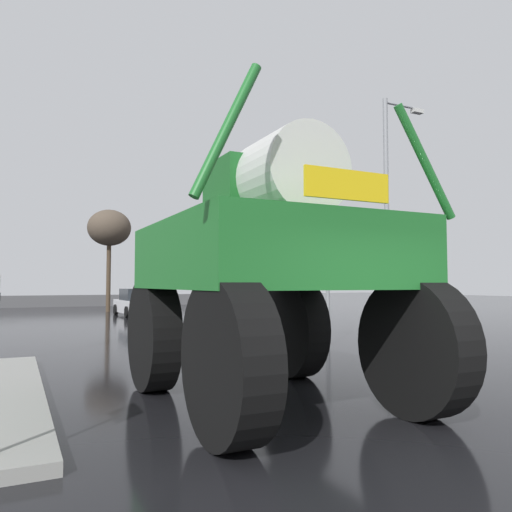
% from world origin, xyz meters
% --- Properties ---
extents(ground_plane, '(120.00, 120.00, 0.00)m').
position_xyz_m(ground_plane, '(0.00, 18.00, 0.00)').
color(ground_plane, black).
extents(median_island, '(1.17, 7.38, 0.15)m').
position_xyz_m(median_island, '(-4.18, 5.74, 0.07)').
color(median_island, gray).
rests_on(median_island, ground).
extents(oversize_sprayer, '(3.88, 5.15, 4.31)m').
position_xyz_m(oversize_sprayer, '(-0.53, 3.76, 2.04)').
color(oversize_sprayer, black).
rests_on(oversize_sprayer, ground).
extents(sedan_ahead, '(2.00, 4.16, 1.52)m').
position_xyz_m(sedan_ahead, '(2.12, 25.04, 0.71)').
color(sedan_ahead, silver).
rests_on(sedan_ahead, ground).
extents(traffic_signal_near_right, '(0.24, 0.54, 3.59)m').
position_xyz_m(traffic_signal_near_right, '(4.13, 9.23, 2.62)').
color(traffic_signal_near_right, gray).
rests_on(traffic_signal_near_right, ground).
extents(streetlight_near_right, '(1.98, 0.24, 8.99)m').
position_xyz_m(streetlight_near_right, '(8.85, 11.78, 4.96)').
color(streetlight_near_right, gray).
rests_on(streetlight_near_right, ground).
extents(bare_tree_right, '(3.65, 3.65, 7.04)m').
position_xyz_m(bare_tree_right, '(10.06, 23.46, 5.46)').
color(bare_tree_right, '#473828').
rests_on(bare_tree_right, ground).
extents(bare_tree_far_center, '(2.76, 2.76, 6.60)m').
position_xyz_m(bare_tree_far_center, '(1.36, 29.95, 5.37)').
color(bare_tree_far_center, '#473828').
rests_on(bare_tree_far_center, ground).
extents(roadside_barrier, '(30.72, 0.24, 0.90)m').
position_xyz_m(roadside_barrier, '(0.00, 38.32, 0.45)').
color(roadside_barrier, '#59595B').
rests_on(roadside_barrier, ground).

